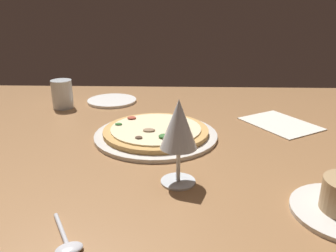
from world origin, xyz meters
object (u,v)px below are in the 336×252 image
at_px(water_glass, 63,96).
at_px(paper_menu, 281,124).
at_px(side_plate, 113,101).
at_px(wine_glass_far, 180,127).
at_px(spoon, 68,243).
at_px(pizza_main, 157,133).

relative_size(water_glass, paper_menu, 0.46).
relative_size(water_glass, side_plate, 0.55).
distance_m(wine_glass_far, spoon, 0.27).
xyz_separation_m(pizza_main, paper_menu, (-0.35, -0.11, -0.01)).
height_order(water_glass, side_plate, water_glass).
height_order(wine_glass_far, spoon, wine_glass_far).
xyz_separation_m(side_plate, spoon, (-0.07, 0.75, 0.00)).
height_order(pizza_main, side_plate, pizza_main).
distance_m(pizza_main, spoon, 0.44).
bearing_deg(water_glass, spoon, 108.13).
xyz_separation_m(water_glass, side_plate, (-0.15, -0.07, -0.03)).
bearing_deg(paper_menu, spoon, 18.07).
height_order(pizza_main, spoon, pizza_main).
height_order(water_glass, spoon, water_glass).
distance_m(wine_glass_far, paper_menu, 0.47).
bearing_deg(pizza_main, spoon, 76.68).
bearing_deg(pizza_main, side_plate, -61.49).
relative_size(wine_glass_far, water_glass, 1.83).
xyz_separation_m(pizza_main, wine_glass_far, (-0.06, 0.24, 0.10)).
bearing_deg(side_plate, wine_glass_far, 112.81).
relative_size(pizza_main, wine_glass_far, 1.88).
relative_size(pizza_main, side_plate, 1.88).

